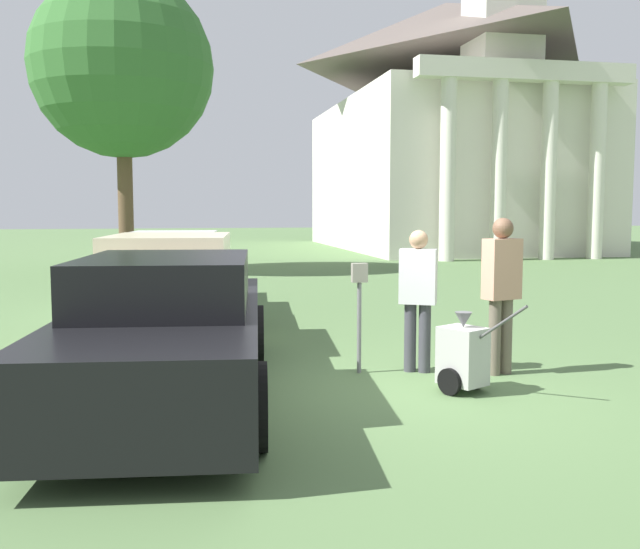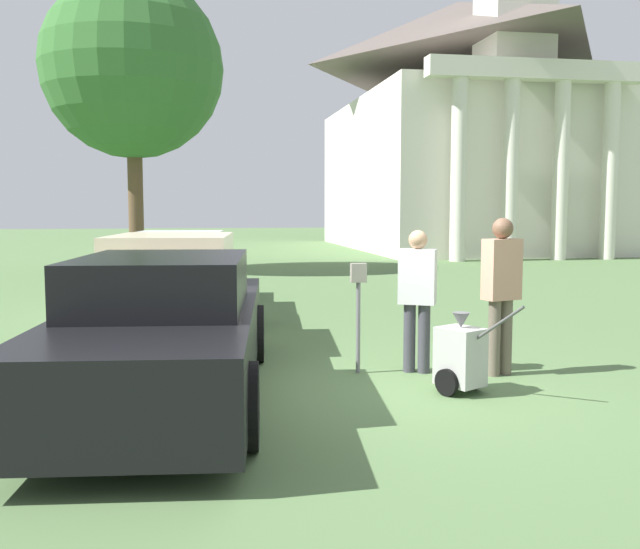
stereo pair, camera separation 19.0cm
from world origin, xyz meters
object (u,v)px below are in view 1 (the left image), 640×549
person_supervisor (502,285)px  person_worker (418,292)px  church (448,116)px  parked_car_black (169,332)px  parked_car_white (173,275)px  parking_meter (359,296)px  parked_car_cream (172,294)px  equipment_cart (463,356)px

person_supervisor → person_worker: bearing=-34.3°
person_supervisor → church: bearing=-125.8°
parked_car_black → person_supervisor: size_ratio=3.00×
parked_car_black → parked_car_white: bearing=96.3°
parked_car_white → parking_meter: size_ratio=4.17×
parked_car_cream → parking_meter: 3.03m
parked_car_cream → church: 25.71m
church → parked_car_cream: bearing=-119.9°
church → person_worker: bearing=-112.0°
person_supervisor → parked_car_black: bearing=-10.1°
parked_car_white → equipment_cart: parked_car_white is taller
parking_meter → church: size_ratio=0.05×
equipment_cart → church: bearing=40.3°
person_worker → church: bearing=-85.0°
parked_car_black → equipment_cart: size_ratio=5.43×
parked_car_white → parking_meter: (2.15, -5.46, 0.22)m
parked_car_white → person_supervisor: (3.73, -5.83, 0.36)m
person_supervisor → equipment_cart: size_ratio=1.81×
person_worker → person_supervisor: person_supervisor is taller
parked_car_black → equipment_cart: 3.02m
church → parking_meter: bearing=-113.4°
parked_car_black → person_worker: bearing=19.8°
parking_meter → person_worker: (0.68, -0.08, 0.04)m
equipment_cart → parked_car_cream: bearing=104.4°
person_worker → parking_meter: bearing=20.5°
parked_car_white → person_supervisor: size_ratio=2.97×
parked_car_black → person_supervisor: 3.76m
parked_car_black → church: church is taller
person_worker → equipment_cart: bearing=126.5°
parked_car_cream → church: church is taller
parked_car_cream → parked_car_white: 3.33m
parked_car_cream → parking_meter: size_ratio=4.02×
parked_car_black → church: bearing=69.4°
parked_car_black → parked_car_cream: size_ratio=1.05×
parking_meter → person_supervisor: person_supervisor is taller
parked_car_white → church: (12.51, 18.46, 5.50)m
parked_car_white → church: church is taller
parking_meter → equipment_cart: parking_meter is taller
person_supervisor → equipment_cart: bearing=26.5°
person_supervisor → church: 26.34m
parked_car_cream → person_worker: person_worker is taller
parked_car_black → parked_car_white: size_ratio=1.01×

